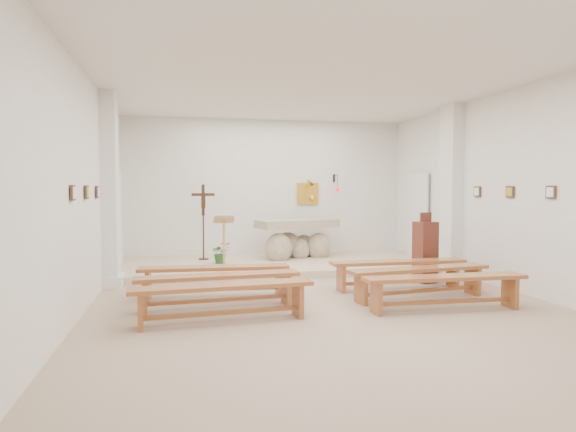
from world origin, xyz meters
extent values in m
cube|color=tan|center=(0.00, 0.00, 0.00)|extent=(7.00, 10.00, 0.00)
cube|color=white|center=(-3.49, 0.00, 1.75)|extent=(0.02, 10.00, 3.50)
cube|color=white|center=(3.49, 0.00, 1.75)|extent=(0.02, 10.00, 3.50)
cube|color=white|center=(0.00, 4.99, 1.75)|extent=(7.00, 0.02, 3.50)
cube|color=silver|center=(0.00, 0.00, 3.49)|extent=(7.00, 10.00, 0.02)
cube|color=beige|center=(0.00, 3.50, 0.07)|extent=(6.98, 3.00, 0.15)
cube|color=white|center=(-3.37, 2.00, 1.75)|extent=(0.26, 0.55, 3.50)
cube|color=white|center=(3.37, 2.00, 1.75)|extent=(0.26, 0.55, 3.50)
cube|color=gold|center=(1.05, 4.96, 1.65)|extent=(0.55, 0.04, 0.55)
cube|color=black|center=(1.75, 4.97, 2.05)|extent=(0.04, 0.02, 0.20)
cylinder|color=black|center=(1.75, 4.82, 2.12)|extent=(0.02, 0.30, 0.02)
cylinder|color=black|center=(1.75, 4.67, 1.95)|extent=(0.01, 0.01, 0.34)
sphere|color=red|center=(1.75, 4.67, 1.76)|extent=(0.11, 0.11, 0.11)
cube|color=#45301E|center=(-3.47, -0.80, 1.72)|extent=(0.03, 0.20, 0.20)
cube|color=#45301E|center=(-3.47, 0.20, 1.72)|extent=(0.03, 0.20, 0.20)
cube|color=#45301E|center=(-3.47, 1.20, 1.72)|extent=(0.03, 0.20, 0.20)
cube|color=#45301E|center=(3.47, -0.80, 1.72)|extent=(0.03, 0.20, 0.20)
cube|color=#45301E|center=(3.47, 0.20, 1.72)|extent=(0.03, 0.20, 0.20)
cube|color=#45301E|center=(3.47, 1.20, 1.72)|extent=(0.03, 0.20, 0.20)
cube|color=silver|center=(-3.43, 2.70, 0.27)|extent=(0.10, 0.85, 0.52)
cube|color=silver|center=(3.43, 2.70, 0.27)|extent=(0.10, 0.85, 0.52)
ellipsoid|color=beige|center=(0.05, 3.72, 0.41)|extent=(0.62, 0.53, 0.70)
ellipsoid|color=beige|center=(1.09, 4.05, 0.40)|extent=(0.58, 0.49, 0.66)
ellipsoid|color=beige|center=(0.36, 4.16, 0.43)|extent=(0.66, 0.56, 0.62)
ellipsoid|color=beige|center=(0.77, 4.25, 0.38)|extent=(0.54, 0.46, 0.58)
ellipsoid|color=beige|center=(0.62, 3.99, 0.34)|extent=(0.45, 0.39, 0.54)
cube|color=beige|center=(0.56, 4.03, 0.95)|extent=(2.04, 1.23, 0.19)
cube|color=tan|center=(-1.29, 2.52, 0.17)|extent=(0.34, 0.34, 0.04)
cylinder|color=tan|center=(-1.29, 2.52, 0.63)|extent=(0.05, 0.05, 0.96)
cube|color=tan|center=(-1.29, 2.50, 1.16)|extent=(0.41, 0.30, 0.16)
cube|color=white|center=(-1.29, 2.46, 1.21)|extent=(0.35, 0.24, 0.12)
cylinder|color=#392012|center=(-1.62, 4.16, 0.16)|extent=(0.23, 0.23, 0.03)
cylinder|color=#392012|center=(-1.62, 4.16, 0.67)|extent=(0.03, 0.03, 1.04)
cube|color=#392012|center=(-1.62, 4.16, 1.52)|extent=(0.07, 0.05, 0.71)
cube|color=#392012|center=(-1.62, 4.16, 1.64)|extent=(0.52, 0.09, 0.07)
cube|color=#392012|center=(-1.62, 4.13, 1.49)|extent=(0.10, 0.04, 0.30)
imported|color=#235220|center=(-1.28, 3.47, 0.38)|extent=(0.47, 0.42, 0.46)
cube|color=#592519|center=(2.41, 1.21, 0.58)|extent=(0.41, 0.41, 1.15)
cube|color=#592519|center=(2.41, 1.21, 1.23)|extent=(0.24, 0.09, 0.19)
cube|color=#A65C30|center=(-1.61, 0.65, 0.49)|extent=(2.45, 0.52, 0.06)
cube|color=#A65C30|center=(-2.65, 0.70, 0.23)|extent=(0.08, 0.36, 0.46)
cube|color=#A65C30|center=(-0.56, 0.59, 0.23)|extent=(0.08, 0.36, 0.46)
cube|color=#A65C30|center=(-1.61, 0.65, 0.13)|extent=(2.04, 0.17, 0.06)
cube|color=#A65C30|center=(1.61, 0.65, 0.49)|extent=(2.43, 0.41, 0.06)
cube|color=#A65C30|center=(0.56, 0.66, 0.23)|extent=(0.07, 0.35, 0.46)
cube|color=#A65C30|center=(2.65, 0.64, 0.23)|extent=(0.07, 0.35, 0.46)
cube|color=#A65C30|center=(1.61, 0.65, 0.13)|extent=(2.04, 0.08, 0.06)
cube|color=#A65C30|center=(-1.61, -0.16, 0.49)|extent=(2.45, 0.59, 0.06)
cube|color=#A65C30|center=(-2.65, -0.25, 0.23)|extent=(0.10, 0.36, 0.46)
cube|color=#A65C30|center=(-0.56, -0.08, 0.23)|extent=(0.10, 0.36, 0.46)
cube|color=#A65C30|center=(-1.61, -0.16, 0.13)|extent=(2.04, 0.23, 0.06)
cube|color=#A65C30|center=(1.61, -0.16, 0.49)|extent=(2.46, 0.71, 0.06)
cube|color=#A65C30|center=(0.57, -0.30, 0.23)|extent=(0.11, 0.36, 0.46)
cube|color=#A65C30|center=(2.65, -0.02, 0.23)|extent=(0.11, 0.36, 0.46)
cube|color=#A65C30|center=(1.61, -0.16, 0.13)|extent=(2.03, 0.34, 0.06)
cube|color=#A65C30|center=(-1.61, -0.98, 0.49)|extent=(2.45, 0.62, 0.06)
cube|color=#A65C30|center=(-2.65, -1.07, 0.23)|extent=(0.10, 0.36, 0.46)
cube|color=#A65C30|center=(-0.56, -0.88, 0.23)|extent=(0.10, 0.36, 0.46)
cube|color=#A65C30|center=(-1.61, -0.98, 0.13)|extent=(2.04, 0.26, 0.06)
cube|color=#A65C30|center=(1.61, -0.98, 0.49)|extent=(2.44, 0.45, 0.06)
cube|color=#A65C30|center=(0.56, -0.95, 0.23)|extent=(0.07, 0.35, 0.46)
cube|color=#A65C30|center=(2.65, -1.00, 0.23)|extent=(0.07, 0.35, 0.46)
cube|color=#A65C30|center=(1.61, -0.98, 0.13)|extent=(2.04, 0.12, 0.06)
camera|label=1|loc=(-2.15, -7.71, 1.77)|focal=32.00mm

